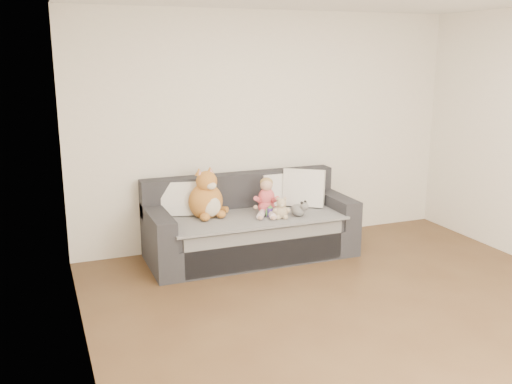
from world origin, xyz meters
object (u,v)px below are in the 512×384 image
teddy_bear (281,210)px  sofa (250,228)px  toddler (266,199)px  sippy_cup (270,211)px  plush_cat (207,198)px

teddy_bear → sofa: bearing=146.0°
toddler → sippy_cup: (-0.01, -0.12, -0.10)m
sofa → sippy_cup: bearing=-53.0°
toddler → plush_cat: (-0.62, 0.12, 0.04)m
toddler → plush_cat: bearing=-168.9°
sippy_cup → plush_cat: bearing=158.9°
toddler → plush_cat: plush_cat is taller
teddy_bear → sippy_cup: teddy_bear is taller
sippy_cup → teddy_bear: bearing=-50.4°
toddler → teddy_bear: (0.08, -0.22, -0.07)m
plush_cat → teddy_bear: size_ratio=2.39×
sofa → plush_cat: size_ratio=3.98×
teddy_bear → sippy_cup: bearing=147.7°
teddy_bear → sippy_cup: size_ratio=1.86×
teddy_bear → sippy_cup: (-0.08, 0.10, -0.03)m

